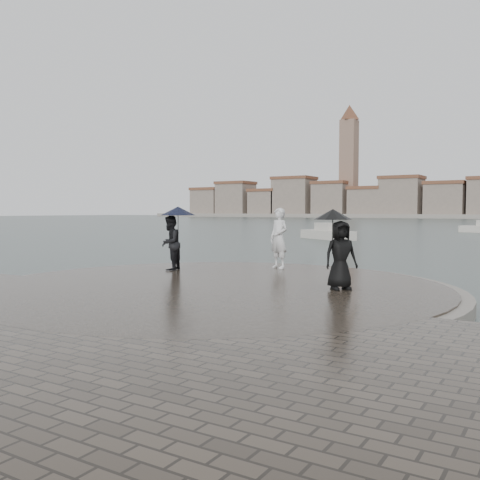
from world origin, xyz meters
The scene contains 6 objects.
ground centered at (0.00, 0.00, 0.00)m, with size 400.00×400.00×0.00m, color #2B3835.
kerb_ring centered at (0.00, 3.50, 0.16)m, with size 12.50×12.50×0.32m, color gray.
quay_tip centered at (0.00, 3.50, 0.18)m, with size 11.90×11.90×0.36m, color #2D261E.
statue centered at (-0.34, 7.78, 1.36)m, with size 0.73×0.48×2.00m, color white.
visitor_left centered at (-2.96, 5.47, 1.52)m, with size 1.26×1.18×2.04m.
visitor_right centered at (3.08, 4.38, 1.43)m, with size 1.19×1.04×1.95m.
Camera 1 is at (7.84, -7.86, 2.27)m, focal length 40.00 mm.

